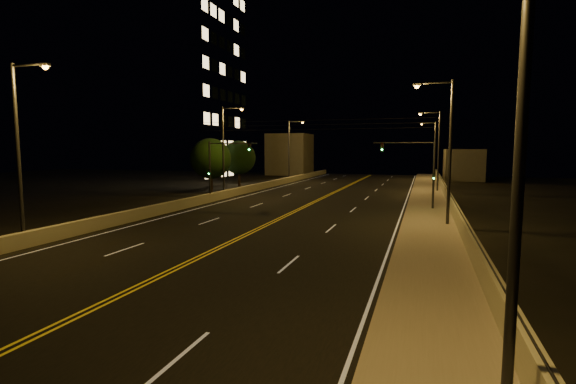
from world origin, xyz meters
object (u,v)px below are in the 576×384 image
(streetlight_0, at_px, (504,131))
(building_tower, at_px, (156,87))
(streetlight_5, at_px, (225,146))
(tree_0, at_px, (211,159))
(traffic_signal_right, at_px, (421,166))
(streetlight_1, at_px, (446,144))
(streetlight_2, at_px, (436,146))
(traffic_signal_left, at_px, (219,164))
(tree_1, at_px, (239,158))
(streetlight_6, at_px, (291,147))
(streetlight_4, at_px, (21,143))
(streetlight_3, at_px, (433,147))

(streetlight_0, bearing_deg, building_tower, 130.59)
(building_tower, bearing_deg, streetlight_5, -39.08)
(building_tower, bearing_deg, tree_0, -37.41)
(traffic_signal_right, bearing_deg, streetlight_1, -78.12)
(streetlight_2, distance_m, traffic_signal_left, 25.84)
(streetlight_1, xyz_separation_m, tree_1, (-26.12, 24.53, -1.52))
(streetlight_2, bearing_deg, traffic_signal_left, -142.01)
(streetlight_6, distance_m, building_tower, 22.82)
(streetlight_2, height_order, traffic_signal_left, streetlight_2)
(tree_0, bearing_deg, streetlight_1, -30.60)
(streetlight_1, distance_m, building_tower, 50.17)
(tree_0, bearing_deg, streetlight_4, -81.93)
(traffic_signal_left, bearing_deg, traffic_signal_right, 0.00)
(streetlight_1, xyz_separation_m, streetlight_2, (0.00, 23.24, 0.00))
(streetlight_6, xyz_separation_m, traffic_signal_left, (1.15, -26.49, -1.76))
(streetlight_3, bearing_deg, tree_0, -131.25)
(streetlight_4, height_order, traffic_signal_left, streetlight_4)
(building_tower, bearing_deg, traffic_signal_right, -26.47)
(streetlight_5, height_order, tree_1, streetlight_5)
(tree_1, bearing_deg, building_tower, 170.30)
(streetlight_6, relative_size, traffic_signal_right, 1.62)
(streetlight_0, distance_m, tree_1, 52.47)
(streetlight_2, distance_m, traffic_signal_right, 16.04)
(traffic_signal_right, distance_m, traffic_signal_left, 18.77)
(streetlight_0, height_order, streetlight_3, same)
(streetlight_4, bearing_deg, building_tower, 116.41)
(streetlight_1, bearing_deg, streetlight_0, -90.00)
(streetlight_3, distance_m, streetlight_6, 23.73)
(tree_1, bearing_deg, streetlight_5, -70.91)
(streetlight_4, relative_size, traffic_signal_left, 1.62)
(tree_0, bearing_deg, building_tower, 142.59)
(streetlight_0, bearing_deg, streetlight_5, 123.81)
(tree_0, relative_size, tree_1, 1.02)
(streetlight_0, relative_size, tree_1, 1.51)
(streetlight_2, height_order, tree_0, streetlight_2)
(traffic_signal_left, bearing_deg, building_tower, 136.60)
(streetlight_5, xyz_separation_m, traffic_signal_right, (19.92, -3.72, -1.76))
(streetlight_2, bearing_deg, building_tower, 174.64)
(streetlight_0, distance_m, building_tower, 63.97)
(streetlight_0, distance_m, streetlight_1, 20.96)
(traffic_signal_right, xyz_separation_m, building_tower, (-39.64, 19.74, 11.03))
(streetlight_5, distance_m, streetlight_6, 22.77)
(streetlight_1, height_order, streetlight_6, same)
(streetlight_4, bearing_deg, streetlight_0, -21.28)
(traffic_signal_left, bearing_deg, streetlight_1, -19.92)
(streetlight_3, distance_m, streetlight_4, 60.50)
(tree_1, bearing_deg, streetlight_3, 36.66)
(streetlight_5, xyz_separation_m, traffic_signal_left, (1.15, -3.72, -1.76))
(building_tower, bearing_deg, streetlight_1, -33.35)
(streetlight_4, bearing_deg, traffic_signal_right, 45.07)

